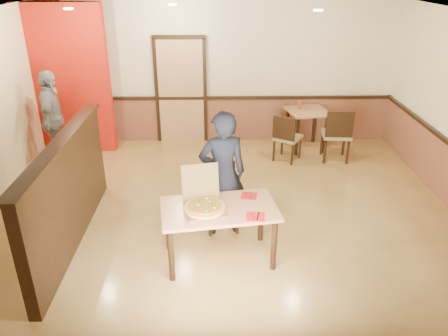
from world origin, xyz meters
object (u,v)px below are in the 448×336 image
object	(u,v)px
side_chair_right	(337,133)
passerby	(53,120)
side_table	(307,119)
condiment	(300,105)
main_table	(219,215)
pizza_box	(204,205)
diner	(223,174)
diner_chair	(221,194)
side_chair_left	(286,136)

from	to	relation	value
side_chair_right	passerby	distance (m)	5.14
side_table	condiment	size ratio (longest dim) A/B	5.26
main_table	condiment	world-z (taller)	condiment
side_chair_right	side_table	world-z (taller)	side_chair_right
main_table	pizza_box	size ratio (longest dim) A/B	2.42
side_chair_right	diner	size ratio (longest dim) A/B	0.59
diner_chair	condiment	world-z (taller)	condiment
side_table	passerby	bearing A→B (deg)	-171.49
side_chair_right	passerby	bearing A→B (deg)	5.60
diner_chair	side_table	bearing A→B (deg)	50.38
main_table	side_chair_left	size ratio (longest dim) A/B	1.64
diner_chair	condiment	size ratio (longest dim) A/B	5.57
diner_chair	side_table	world-z (taller)	diner_chair
side_chair_right	pizza_box	xyz separation A→B (m)	(-2.38, -3.01, 0.24)
side_table	passerby	world-z (taller)	passerby
side_table	condiment	bearing A→B (deg)	145.85
side_chair_left	diner	bearing A→B (deg)	94.94
side_table	pizza_box	distance (m)	4.13
side_chair_left	condiment	distance (m)	0.87
side_chair_left	side_table	xyz separation A→B (m)	(0.49, 0.61, 0.13)
main_table	condiment	xyz separation A→B (m)	(1.62, 3.71, 0.25)
main_table	passerby	distance (m)	4.14
pizza_box	condiment	world-z (taller)	pizza_box
pizza_box	side_table	bearing A→B (deg)	50.25
pizza_box	diner	bearing A→B (deg)	59.03
diner_chair	side_table	size ratio (longest dim) A/B	1.06
pizza_box	condiment	distance (m)	4.15
diner	condiment	bearing A→B (deg)	-128.57
diner_chair	condiment	xyz separation A→B (m)	(1.59, 2.92, 0.38)
diner	passerby	size ratio (longest dim) A/B	1.00
side_table	side_chair_left	bearing A→B (deg)	-128.68
side_chair_left	side_table	world-z (taller)	side_chair_left
main_table	side_chair_right	size ratio (longest dim) A/B	1.45
side_chair_right	diner	xyz separation A→B (m)	(-2.15, -2.34, 0.31)
main_table	diner_chair	world-z (taller)	diner_chair
side_chair_right	condiment	size ratio (longest dim) A/B	6.19
main_table	pizza_box	world-z (taller)	pizza_box
side_chair_right	pizza_box	bearing A→B (deg)	56.44
diner	condiment	xyz separation A→B (m)	(1.57, 3.06, 0.01)
main_table	side_chair_left	distance (m)	3.27
side_chair_left	passerby	distance (m)	4.22
side_table	condiment	distance (m)	0.31
main_table	passerby	xyz separation A→B (m)	(-2.93, 2.91, 0.24)
side_chair_left	main_table	bearing A→B (deg)	99.27
diner_chair	passerby	xyz separation A→B (m)	(-2.96, 2.12, 0.37)
passerby	pizza_box	distance (m)	4.03
main_table	side_chair_left	bearing A→B (deg)	58.32
diner	pizza_box	distance (m)	0.71
diner_chair	side_table	xyz separation A→B (m)	(1.73, 2.82, 0.12)
side_table	diner	world-z (taller)	diner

